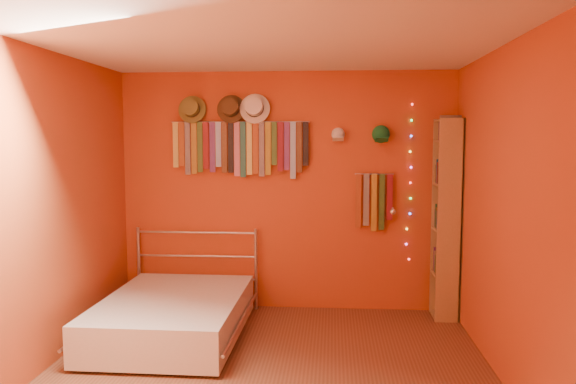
% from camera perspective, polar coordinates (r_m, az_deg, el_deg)
% --- Properties ---
extents(ground, '(3.50, 3.50, 0.00)m').
position_cam_1_polar(ground, '(4.52, -2.07, -18.08)').
color(ground, brown).
rests_on(ground, ground).
extents(back_wall, '(3.50, 0.02, 2.50)m').
position_cam_1_polar(back_wall, '(5.91, -0.15, 0.07)').
color(back_wall, '#A3311A').
rests_on(back_wall, ground).
extents(right_wall, '(0.02, 3.50, 2.50)m').
position_cam_1_polar(right_wall, '(4.34, 21.48, -2.27)').
color(right_wall, '#A3311A').
rests_on(right_wall, ground).
extents(left_wall, '(0.02, 3.50, 2.50)m').
position_cam_1_polar(left_wall, '(4.72, -23.76, -1.77)').
color(left_wall, '#A3311A').
rests_on(left_wall, ground).
extents(ceiling, '(3.50, 3.50, 0.02)m').
position_cam_1_polar(ceiling, '(4.20, -2.20, 14.96)').
color(ceiling, white).
rests_on(ceiling, back_wall).
extents(tie_rack, '(1.45, 0.03, 0.60)m').
position_cam_1_polar(tie_rack, '(5.88, -4.88, 4.68)').
color(tie_rack, '#AEAEB3').
rests_on(tie_rack, back_wall).
extents(small_tie_rack, '(0.40, 0.03, 0.60)m').
position_cam_1_polar(small_tie_rack, '(5.85, 8.70, -0.73)').
color(small_tie_rack, '#AEAEB3').
rests_on(small_tie_rack, back_wall).
extents(fedora_olive, '(0.29, 0.16, 0.29)m').
position_cam_1_polar(fedora_olive, '(5.96, -9.79, 8.36)').
color(fedora_olive, olive).
rests_on(fedora_olive, back_wall).
extents(fedora_brown, '(0.30, 0.16, 0.29)m').
position_cam_1_polar(fedora_brown, '(5.87, -5.85, 8.49)').
color(fedora_brown, '#4C331B').
rests_on(fedora_brown, back_wall).
extents(fedora_white, '(0.31, 0.17, 0.31)m').
position_cam_1_polar(fedora_white, '(5.83, -3.44, 8.56)').
color(fedora_white, white).
rests_on(fedora_white, back_wall).
extents(cap_white, '(0.16, 0.20, 0.16)m').
position_cam_1_polar(cap_white, '(5.81, 5.11, 5.84)').
color(cap_white, silver).
rests_on(cap_white, back_wall).
extents(cap_green, '(0.18, 0.23, 0.18)m').
position_cam_1_polar(cap_green, '(5.83, 9.42, 5.81)').
color(cap_green, '#197436').
rests_on(cap_green, back_wall).
extents(fairy_lights, '(0.06, 0.02, 1.62)m').
position_cam_1_polar(fairy_lights, '(5.90, 12.28, 0.91)').
color(fairy_lights, '#FF3333').
rests_on(fairy_lights, back_wall).
extents(reading_lamp, '(0.06, 0.27, 0.08)m').
position_cam_1_polar(reading_lamp, '(5.73, 10.58, -1.95)').
color(reading_lamp, '#AEAEB3').
rests_on(reading_lamp, back_wall).
extents(bookshelf, '(0.25, 0.34, 2.00)m').
position_cam_1_polar(bookshelf, '(5.82, 16.16, -2.54)').
color(bookshelf, olive).
rests_on(bookshelf, ground).
extents(bed, '(1.31, 1.79, 0.86)m').
position_cam_1_polar(bed, '(5.32, -11.58, -12.19)').
color(bed, '#AEAEB3').
rests_on(bed, ground).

